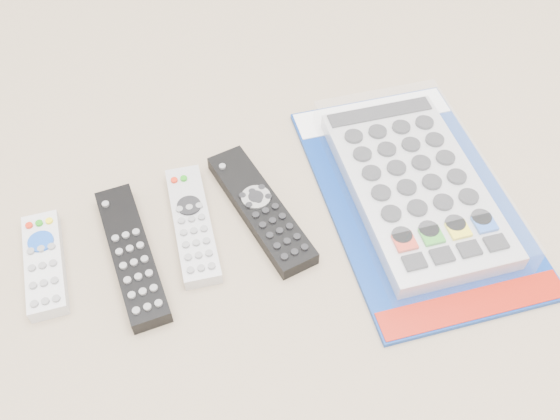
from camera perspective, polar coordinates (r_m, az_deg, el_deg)
name	(u,v)px	position (r m, az deg, el deg)	size (l,w,h in m)	color
remote_small_grey	(44,264)	(0.79, -20.73, -4.60)	(0.06, 0.15, 0.02)	silver
remote_slim_black	(132,254)	(0.77, -13.40, -3.97)	(0.06, 0.21, 0.02)	black
remote_silver_dvd	(193,224)	(0.78, -8.00, -1.27)	(0.08, 0.18, 0.02)	silver
remote_large_black	(261,209)	(0.79, -1.78, 0.13)	(0.07, 0.21, 0.02)	black
jumbo_remote_packaged	(415,184)	(0.82, 12.26, 2.31)	(0.29, 0.41, 0.05)	navy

